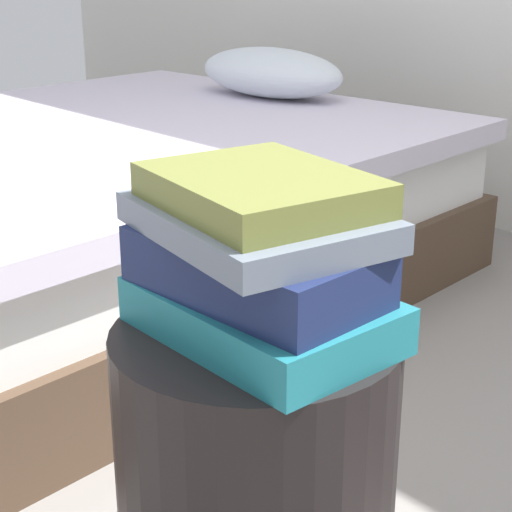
% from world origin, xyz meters
% --- Properties ---
extents(bed, '(1.66, 2.10, 0.62)m').
position_xyz_m(bed, '(-1.36, 0.60, 0.23)').
color(bed, '#4C3828').
rests_on(bed, ground_plane).
extents(book_teal, '(0.29, 0.20, 0.05)m').
position_xyz_m(book_teal, '(0.01, -0.00, 0.55)').
color(book_teal, '#1E727F').
rests_on(book_teal, side_table).
extents(book_navy, '(0.27, 0.16, 0.06)m').
position_xyz_m(book_navy, '(0.01, -0.01, 0.61)').
color(book_navy, '#19234C').
rests_on(book_navy, book_teal).
extents(book_slate, '(0.30, 0.24, 0.03)m').
position_xyz_m(book_slate, '(0.00, -0.00, 0.65)').
color(book_slate, slate).
rests_on(book_slate, book_navy).
extents(book_olive, '(0.26, 0.23, 0.04)m').
position_xyz_m(book_olive, '(0.00, 0.01, 0.69)').
color(book_olive, olive).
rests_on(book_olive, book_slate).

